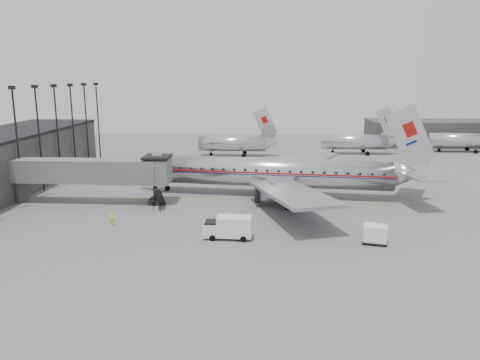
% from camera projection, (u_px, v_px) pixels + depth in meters
% --- Properties ---
extents(ground, '(160.00, 160.00, 0.00)m').
position_uv_depth(ground, '(224.00, 212.00, 57.62)').
color(ground, slate).
rests_on(ground, ground).
extents(hangar, '(30.00, 12.00, 6.00)m').
position_uv_depth(hangar, '(432.00, 133.00, 112.89)').
color(hangar, '#3A3735').
rests_on(hangar, ground).
extents(apron_line, '(60.00, 0.15, 0.01)m').
position_uv_depth(apron_line, '(250.00, 200.00, 63.29)').
color(apron_line, gold).
rests_on(apron_line, ground).
extents(jet_bridge, '(21.00, 6.20, 7.10)m').
position_uv_depth(jet_bridge, '(99.00, 172.00, 61.22)').
color(jet_bridge, '#5D6062').
rests_on(jet_bridge, ground).
extents(floodlight_masts, '(0.90, 42.25, 15.25)m').
position_uv_depth(floodlight_masts, '(48.00, 131.00, 70.02)').
color(floodlight_masts, black).
rests_on(floodlight_masts, ground).
extents(distant_aircraft_near, '(16.39, 3.20, 10.26)m').
position_uv_depth(distant_aircraft_near, '(233.00, 143.00, 98.05)').
color(distant_aircraft_near, silver).
rests_on(distant_aircraft_near, ground).
extents(distant_aircraft_mid, '(16.39, 3.20, 10.26)m').
position_uv_depth(distant_aircraft_mid, '(355.00, 141.00, 100.48)').
color(distant_aircraft_mid, silver).
rests_on(distant_aircraft_mid, ground).
extents(distant_aircraft_far, '(16.39, 3.20, 10.26)m').
position_uv_depth(distant_aircraft_far, '(462.00, 140.00, 103.03)').
color(distant_aircraft_far, silver).
rests_on(distant_aircraft_far, ground).
extents(airliner, '(41.14, 37.94, 13.03)m').
position_uv_depth(airliner, '(278.00, 173.00, 65.20)').
color(airliner, silver).
rests_on(airliner, ground).
extents(service_van, '(5.10, 2.16, 2.37)m').
position_uv_depth(service_van, '(228.00, 227.00, 48.16)').
color(service_van, white).
rests_on(service_van, ground).
extents(baggage_cart_navy, '(2.53, 2.06, 1.82)m').
position_uv_depth(baggage_cart_navy, '(295.00, 202.00, 58.86)').
color(baggage_cart_navy, '#0E0F39').
rests_on(baggage_cart_navy, ground).
extents(baggage_cart_white, '(2.77, 2.34, 1.89)m').
position_uv_depth(baggage_cart_white, '(375.00, 234.00, 46.74)').
color(baggage_cart_white, white).
rests_on(baggage_cart_white, ground).
extents(ramp_worker, '(0.68, 0.50, 1.69)m').
position_uv_depth(ramp_worker, '(112.00, 219.00, 52.31)').
color(ramp_worker, '#CFF71D').
rests_on(ramp_worker, ground).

